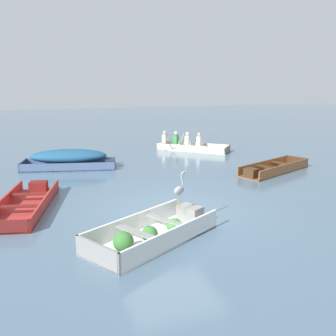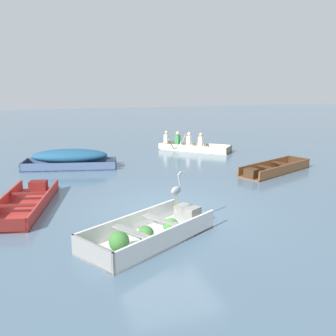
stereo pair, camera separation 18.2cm
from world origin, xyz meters
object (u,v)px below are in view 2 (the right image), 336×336
at_px(skiff_red_far_moored, 26,203).
at_px(heron_on_dinghy, 176,189).
at_px(skiff_wooden_brown_near_moored, 273,170).
at_px(dinghy_white_foreground, 151,232).
at_px(rowboat_cream_with_crew, 190,146).
at_px(skiff_slate_blue_mid_moored, 70,158).

xyz_separation_m(skiff_red_far_moored, heron_on_dinghy, (3.29, -2.66, 0.80)).
relative_size(skiff_wooden_brown_near_moored, heron_on_dinghy, 3.96).
relative_size(dinghy_white_foreground, rowboat_cream_with_crew, 0.99).
bearing_deg(skiff_wooden_brown_near_moored, rowboat_cream_with_crew, 102.58).
distance_m(dinghy_white_foreground, skiff_red_far_moored, 4.04).
bearing_deg(skiff_red_far_moored, skiff_wooden_brown_near_moored, 8.16).
distance_m(skiff_slate_blue_mid_moored, skiff_red_far_moored, 4.57).
xyz_separation_m(dinghy_white_foreground, rowboat_cream_with_crew, (4.64, 9.59, 0.06)).
bearing_deg(rowboat_cream_with_crew, dinghy_white_foreground, -115.83).
bearing_deg(rowboat_cream_with_crew, skiff_wooden_brown_near_moored, -77.42).
bearing_deg(skiff_red_far_moored, rowboat_cream_with_crew, 41.91).
distance_m(dinghy_white_foreground, heron_on_dinghy, 1.13).
relative_size(dinghy_white_foreground, skiff_slate_blue_mid_moored, 0.86).
xyz_separation_m(skiff_slate_blue_mid_moored, heron_on_dinghy, (1.82, -6.98, 0.50)).
xyz_separation_m(rowboat_cream_with_crew, heron_on_dinghy, (-3.91, -9.13, 0.68)).
relative_size(skiff_slate_blue_mid_moored, rowboat_cream_with_crew, 1.15).
bearing_deg(skiff_red_far_moored, dinghy_white_foreground, -50.67).
bearing_deg(rowboat_cream_with_crew, skiff_slate_blue_mid_moored, -159.44).
height_order(rowboat_cream_with_crew, heron_on_dinghy, heron_on_dinghy).
distance_m(skiff_wooden_brown_near_moored, heron_on_dinghy, 6.44).
height_order(skiff_wooden_brown_near_moored, rowboat_cream_with_crew, rowboat_cream_with_crew).
xyz_separation_m(skiff_wooden_brown_near_moored, rowboat_cream_with_crew, (-1.17, 5.26, 0.10)).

